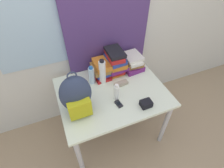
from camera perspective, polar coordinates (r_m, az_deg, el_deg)
ground_plane at (r=2.23m, az=4.51°, el=-23.08°), size 12.00×12.00×0.00m
wall_back at (r=1.92m, az=-6.25°, el=19.11°), size 6.00×0.06×2.50m
curtain_blue at (r=1.91m, az=-1.44°, el=19.23°), size 0.94×0.04×2.50m
desk at (r=1.89m, az=0.00°, el=-4.11°), size 1.10×0.86×0.74m
backpack at (r=1.56m, az=-11.66°, el=-3.63°), size 0.28×0.24×0.45m
book_stack_left at (r=1.95m, az=-3.43°, el=4.97°), size 0.20×0.28×0.18m
book_stack_center at (r=1.96m, az=1.00°, el=7.33°), size 0.24×0.29×0.29m
book_stack_right at (r=2.07m, az=6.42°, el=7.17°), size 0.24×0.30×0.17m
water_bottle at (r=1.85m, az=-6.68°, el=2.78°), size 0.06×0.06×0.22m
sports_bottle at (r=1.82m, az=-3.19°, el=3.92°), size 0.07×0.07×0.30m
sunscreen_bottle at (r=1.68m, az=1.45°, el=-2.76°), size 0.05×0.05×0.19m
cell_phone at (r=1.70m, az=2.16°, el=-6.49°), size 0.06×0.10×0.02m
sunglasses_case at (r=1.87m, az=2.95°, el=0.15°), size 0.15×0.07×0.04m
camera_pouch at (r=1.70m, az=11.06°, el=-6.31°), size 0.11×0.09×0.06m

